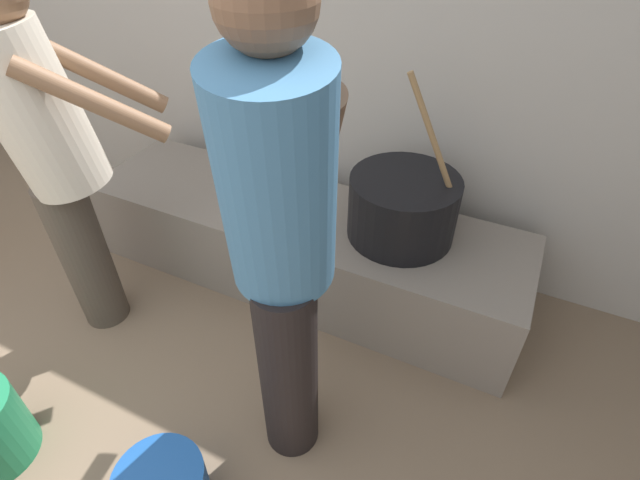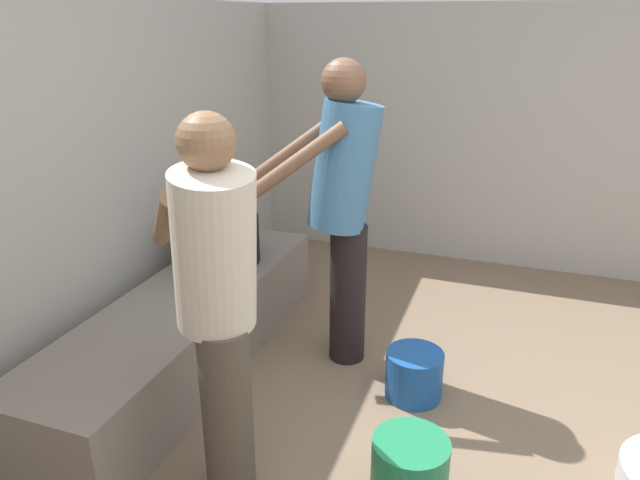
# 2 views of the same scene
# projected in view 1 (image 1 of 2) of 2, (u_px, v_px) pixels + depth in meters

# --- Properties ---
(block_enclosure_rear) EXTENTS (5.76, 0.20, 1.93)m
(block_enclosure_rear) POSITION_uv_depth(u_px,v_px,m) (241.00, 48.00, 2.51)
(block_enclosure_rear) COLOR #ADA8A0
(block_enclosure_rear) RESTS_ON ground_plane
(hearth_ledge) EXTENTS (2.19, 0.60, 0.43)m
(hearth_ledge) POSITION_uv_depth(u_px,v_px,m) (300.00, 244.00, 2.42)
(hearth_ledge) COLOR slate
(hearth_ledge) RESTS_ON ground_plane
(cooking_pot_main) EXTENTS (0.47, 0.47, 0.74)m
(cooking_pot_main) POSITION_uv_depth(u_px,v_px,m) (403.00, 207.00, 2.05)
(cooking_pot_main) COLOR black
(cooking_pot_main) RESTS_ON hearth_ledge
(cook_in_blue_shirt) EXTENTS (0.58, 0.75, 1.65)m
(cook_in_blue_shirt) POSITION_uv_depth(u_px,v_px,m) (281.00, 238.00, 1.29)
(cook_in_blue_shirt) COLOR black
(cook_in_blue_shirt) RESTS_ON ground_plane
(cook_in_cream_shirt) EXTENTS (0.69, 0.67, 1.54)m
(cook_in_cream_shirt) POSITION_uv_depth(u_px,v_px,m) (53.00, 154.00, 1.80)
(cook_in_cream_shirt) COLOR #4C4238
(cook_in_cream_shirt) RESTS_ON ground_plane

